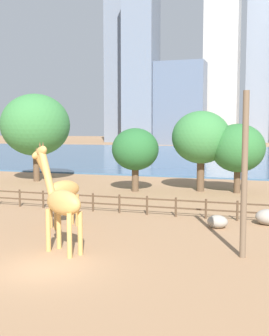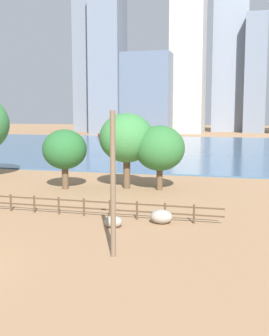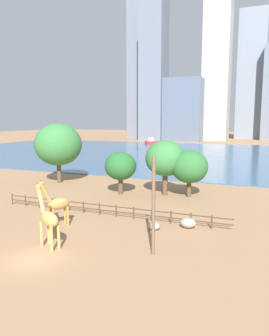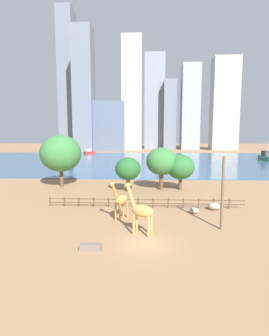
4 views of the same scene
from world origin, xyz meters
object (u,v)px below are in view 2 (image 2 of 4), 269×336
Objects in this scene: boulder_near_fence at (161,217)px; tree_left_small at (65,150)px; tree_left_large at (127,138)px; tree_center_broad at (160,148)px; boat_ferry at (107,134)px; utility_pole at (113,185)px; boulder_by_pole at (113,222)px.

tree_left_small is at bearing 138.37° from boulder_near_fence.
tree_left_small is (-5.80, -1.94, -1.11)m from tree_left_large.
tree_center_broad reaches higher than boat_ferry.
boat_ferry is (-37.04, 106.55, -2.71)m from utility_pole.
tree_center_broad is (-2.78, 12.49, 3.61)m from boulder_near_fence.
tree_center_broad is 1.07× the size of tree_left_small.
tree_left_large is at bearing 116.04° from boulder_near_fence.
boulder_by_pole is 0.21× the size of boat_ferry.
tree_left_large is 1.19× the size of tree_center_broad.
tree_left_large is (-3.29, 14.35, 4.64)m from boulder_by_pole.
tree_left_small is at bearing -161.47° from tree_left_large.
tree_center_broad is 93.82m from boat_ferry.
tree_left_large reaches higher than boulder_by_pole.
tree_left_large reaches higher than boulder_near_fence.
tree_left_large is 1.27× the size of tree_left_small.
tree_center_broad is 9.35m from tree_left_small.
utility_pole is at bearing -114.04° from boat_ferry.
tree_left_large is (-5.06, 19.75, 1.24)m from utility_pole.
tree_left_large is at bearing 104.38° from utility_pole.
utility_pole is at bearing -75.62° from tree_left_large.
utility_pole is 1.01× the size of tree_left_large.
boat_ferry is at bearing 106.43° from tree_left_small.
boulder_near_fence is 0.20× the size of tree_left_large.
tree_left_small is 1.04× the size of boat_ferry.
tree_left_large is at bearing 102.91° from boulder_by_pole.
tree_center_broad is at bearing 102.55° from boulder_near_fence.
tree_left_large is 92.59m from boat_ferry.
tree_left_large is at bearing 178.93° from tree_center_broad.
boulder_near_fence is at bearing 81.53° from utility_pole.
boat_ferry reaches higher than boulder_by_pole.
tree_left_small is (-10.86, 17.80, 0.14)m from utility_pole.
tree_left_large reaches higher than tree_center_broad.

